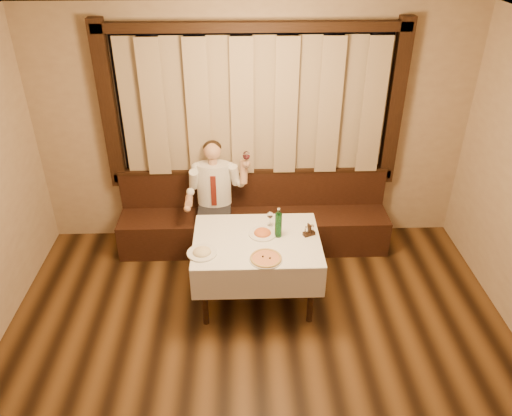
{
  "coord_description": "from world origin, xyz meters",
  "views": [
    {
      "loc": [
        -0.14,
        -2.41,
        3.58
      ],
      "look_at": [
        0.0,
        1.9,
        1.0
      ],
      "focal_mm": 35.0,
      "sensor_mm": 36.0,
      "label": 1
    }
  ],
  "objects_px": {
    "pasta_cream": "(202,250)",
    "green_bottle": "(278,225)",
    "seated_man": "(214,191)",
    "pizza": "(266,258)",
    "banquette": "(254,222)",
    "cruet_caddy": "(309,231)",
    "pasta_red": "(262,231)",
    "dining_table": "(257,248)"
  },
  "relations": [
    {
      "from": "pasta_cream",
      "to": "green_bottle",
      "type": "xyz_separation_m",
      "value": [
        0.75,
        0.28,
        0.1
      ]
    },
    {
      "from": "green_bottle",
      "to": "pasta_cream",
      "type": "bearing_deg",
      "value": -159.69
    },
    {
      "from": "seated_man",
      "to": "pasta_cream",
      "type": "bearing_deg",
      "value": -93.66
    },
    {
      "from": "pizza",
      "to": "banquette",
      "type": "bearing_deg",
      "value": 93.17
    },
    {
      "from": "banquette",
      "to": "cruet_caddy",
      "type": "height_order",
      "value": "banquette"
    },
    {
      "from": "green_bottle",
      "to": "seated_man",
      "type": "bearing_deg",
      "value": 127.28
    },
    {
      "from": "pasta_red",
      "to": "green_bottle",
      "type": "height_order",
      "value": "green_bottle"
    },
    {
      "from": "pasta_cream",
      "to": "cruet_caddy",
      "type": "bearing_deg",
      "value": 15.02
    },
    {
      "from": "dining_table",
      "to": "pasta_red",
      "type": "relative_size",
      "value": 4.5
    },
    {
      "from": "pizza",
      "to": "pasta_cream",
      "type": "xyz_separation_m",
      "value": [
        -0.61,
        0.11,
        0.03
      ]
    },
    {
      "from": "seated_man",
      "to": "green_bottle",
      "type": "bearing_deg",
      "value": -52.72
    },
    {
      "from": "pasta_cream",
      "to": "green_bottle",
      "type": "height_order",
      "value": "green_bottle"
    },
    {
      "from": "dining_table",
      "to": "seated_man",
      "type": "bearing_deg",
      "value": 115.99
    },
    {
      "from": "pasta_cream",
      "to": "seated_man",
      "type": "bearing_deg",
      "value": 86.34
    },
    {
      "from": "pizza",
      "to": "pasta_red",
      "type": "height_order",
      "value": "pasta_red"
    },
    {
      "from": "seated_man",
      "to": "pizza",
      "type": "bearing_deg",
      "value": -67.39
    },
    {
      "from": "pizza",
      "to": "cruet_caddy",
      "type": "bearing_deg",
      "value": 41.25
    },
    {
      "from": "green_bottle",
      "to": "seated_man",
      "type": "height_order",
      "value": "seated_man"
    },
    {
      "from": "dining_table",
      "to": "cruet_caddy",
      "type": "distance_m",
      "value": 0.55
    },
    {
      "from": "pasta_cream",
      "to": "pizza",
      "type": "bearing_deg",
      "value": -10.67
    },
    {
      "from": "dining_table",
      "to": "pasta_cream",
      "type": "relative_size",
      "value": 4.39
    },
    {
      "from": "dining_table",
      "to": "pizza",
      "type": "relative_size",
      "value": 4.02
    },
    {
      "from": "dining_table",
      "to": "pizza",
      "type": "xyz_separation_m",
      "value": [
        0.08,
        -0.34,
        0.12
      ]
    },
    {
      "from": "pasta_cream",
      "to": "dining_table",
      "type": "bearing_deg",
      "value": 23.15
    },
    {
      "from": "banquette",
      "to": "pasta_cream",
      "type": "relative_size",
      "value": 11.06
    },
    {
      "from": "banquette",
      "to": "seated_man",
      "type": "xyz_separation_m",
      "value": [
        -0.46,
        -0.09,
        0.49
      ]
    },
    {
      "from": "cruet_caddy",
      "to": "seated_man",
      "type": "xyz_separation_m",
      "value": [
        -0.99,
        0.88,
        0.0
      ]
    },
    {
      "from": "banquette",
      "to": "dining_table",
      "type": "relative_size",
      "value": 2.52
    },
    {
      "from": "dining_table",
      "to": "pasta_red",
      "type": "distance_m",
      "value": 0.18
    },
    {
      "from": "seated_man",
      "to": "banquette",
      "type": "bearing_deg",
      "value": 11.0
    },
    {
      "from": "green_bottle",
      "to": "pasta_red",
      "type": "bearing_deg",
      "value": 167.64
    },
    {
      "from": "seated_man",
      "to": "cruet_caddy",
      "type": "bearing_deg",
      "value": -41.66
    },
    {
      "from": "dining_table",
      "to": "cruet_caddy",
      "type": "relative_size",
      "value": 9.71
    },
    {
      "from": "dining_table",
      "to": "pasta_red",
      "type": "bearing_deg",
      "value": 53.74
    },
    {
      "from": "pizza",
      "to": "cruet_caddy",
      "type": "relative_size",
      "value": 2.41
    },
    {
      "from": "pasta_cream",
      "to": "cruet_caddy",
      "type": "height_order",
      "value": "cruet_caddy"
    },
    {
      "from": "pasta_cream",
      "to": "seated_man",
      "type": "relative_size",
      "value": 0.21
    },
    {
      "from": "cruet_caddy",
      "to": "pasta_red",
      "type": "bearing_deg",
      "value": 152.49
    },
    {
      "from": "banquette",
      "to": "seated_man",
      "type": "relative_size",
      "value": 2.33
    },
    {
      "from": "pasta_cream",
      "to": "seated_man",
      "type": "distance_m",
      "value": 1.16
    },
    {
      "from": "pizza",
      "to": "green_bottle",
      "type": "bearing_deg",
      "value": 70.0
    },
    {
      "from": "pizza",
      "to": "pasta_cream",
      "type": "bearing_deg",
      "value": 169.33
    }
  ]
}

